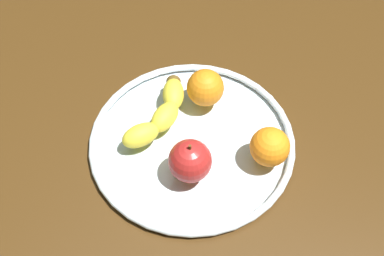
# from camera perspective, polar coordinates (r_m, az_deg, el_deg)

# --- Properties ---
(ground_plane) EXTENTS (1.51, 1.51, 0.04)m
(ground_plane) POSITION_cam_1_polar(r_m,az_deg,el_deg) (0.84, 0.00, -2.73)
(ground_plane) COLOR #432A11
(fruit_bowl) EXTENTS (0.35, 0.35, 0.02)m
(fruit_bowl) POSITION_cam_1_polar(r_m,az_deg,el_deg) (0.81, 0.00, -1.60)
(fruit_bowl) COLOR silver
(fruit_bowl) RESTS_ON ground_plane
(banana) EXTENTS (0.18, 0.07, 0.04)m
(banana) POSITION_cam_1_polar(r_m,az_deg,el_deg) (0.81, -3.76, 1.75)
(banana) COLOR yellow
(banana) RESTS_ON fruit_bowl
(apple) EXTENTS (0.07, 0.07, 0.08)m
(apple) POSITION_cam_1_polar(r_m,az_deg,el_deg) (0.74, -0.23, -3.91)
(apple) COLOR #AF2321
(apple) RESTS_ON fruit_bowl
(orange_front_left) EXTENTS (0.07, 0.07, 0.07)m
(orange_front_left) POSITION_cam_1_polar(r_m,az_deg,el_deg) (0.83, 1.59, 4.79)
(orange_front_left) COLOR orange
(orange_front_left) RESTS_ON fruit_bowl
(orange_back_left) EXTENTS (0.06, 0.06, 0.06)m
(orange_back_left) POSITION_cam_1_polar(r_m,az_deg,el_deg) (0.77, 9.20, -2.21)
(orange_back_left) COLOR orange
(orange_back_left) RESTS_ON fruit_bowl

